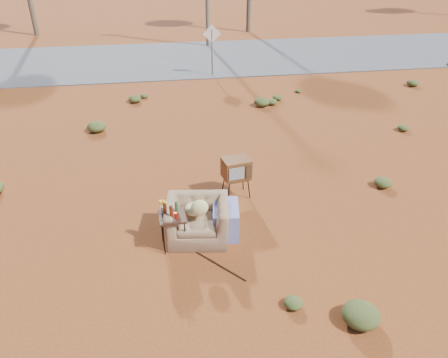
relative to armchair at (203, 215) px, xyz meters
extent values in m
plane|color=brown|center=(0.24, -0.49, -0.52)|extent=(140.00, 140.00, 0.00)
cube|color=#565659|center=(0.24, 14.51, -0.50)|extent=(140.00, 7.00, 0.04)
imported|color=#8B6A4C|center=(-0.11, -0.01, 0.04)|extent=(1.39, 1.00, 1.12)
ellipsoid|color=#E2D88A|center=(-0.16, 0.06, 0.13)|extent=(0.41, 0.41, 0.24)
ellipsoid|color=#E2D88A|center=(-0.08, -0.23, 0.34)|extent=(0.36, 0.18, 0.36)
cube|color=#202896|center=(0.49, 0.03, -0.20)|extent=(0.64, 0.90, 0.66)
cube|color=black|center=(0.98, 1.45, -0.01)|extent=(0.63, 0.52, 0.03)
cylinder|color=black|center=(0.76, 1.21, -0.27)|extent=(0.03, 0.03, 0.51)
cylinder|color=black|center=(1.26, 1.30, -0.27)|extent=(0.03, 0.03, 0.51)
cylinder|color=black|center=(0.69, 1.60, -0.27)|extent=(0.03, 0.03, 0.51)
cylinder|color=black|center=(1.19, 1.70, -0.27)|extent=(0.03, 0.03, 0.51)
cube|color=brown|center=(0.98, 1.45, 0.25)|extent=(0.71, 0.60, 0.49)
cube|color=gray|center=(0.94, 1.19, 0.25)|extent=(0.38, 0.09, 0.31)
cube|color=#472D19|center=(1.24, 1.24, 0.25)|extent=(0.14, 0.05, 0.35)
cube|color=#361E13|center=(-0.64, -0.28, 0.22)|extent=(0.56, 0.56, 0.04)
cylinder|color=black|center=(-0.83, -0.50, -0.15)|extent=(0.03, 0.03, 0.74)
cylinder|color=black|center=(-0.41, -0.48, -0.15)|extent=(0.03, 0.03, 0.74)
cylinder|color=black|center=(-0.86, -0.08, -0.15)|extent=(0.03, 0.03, 0.74)
cylinder|color=black|center=(-0.44, -0.05, -0.15)|extent=(0.03, 0.03, 0.74)
cylinder|color=#4E1B0D|center=(-0.77, -0.23, 0.38)|extent=(0.07, 0.07, 0.28)
cylinder|color=#4E1B0D|center=(-0.65, -0.36, 0.39)|extent=(0.07, 0.07, 0.30)
cylinder|color=#24562B|center=(-0.54, -0.16, 0.37)|extent=(0.06, 0.06, 0.26)
cylinder|color=red|center=(-0.57, -0.38, 0.31)|extent=(0.07, 0.07, 0.14)
cylinder|color=silver|center=(-0.80, -0.13, 0.32)|extent=(0.09, 0.09, 0.15)
ellipsoid|color=yellow|center=(-0.80, -0.13, 0.48)|extent=(0.17, 0.17, 0.13)
cylinder|color=#532816|center=(0.19, -1.00, -0.51)|extent=(0.92, 1.07, 0.04)
cylinder|color=brown|center=(1.74, 11.51, 0.48)|extent=(0.06, 0.06, 2.00)
cube|color=silver|center=(1.74, 11.51, 1.28)|extent=(0.78, 0.04, 0.78)
ellipsoid|color=#4D5726|center=(4.74, 1.31, -0.40)|extent=(0.44, 0.44, 0.24)
ellipsoid|color=#4D5726|center=(-2.76, 6.01, -0.36)|extent=(0.60, 0.60, 0.33)
ellipsoid|color=#4D5726|center=(7.04, 4.51, -0.43)|extent=(0.36, 0.36, 0.20)
ellipsoid|color=#4D5726|center=(3.44, 7.51, -0.41)|extent=(0.40, 0.40, 0.22)
ellipsoid|color=#4D5726|center=(-1.26, 9.01, -0.44)|extent=(0.30, 0.30, 0.17)
camera|label=1|loc=(-0.73, -7.48, 5.22)|focal=35.00mm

